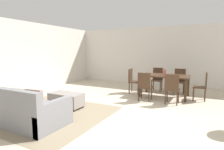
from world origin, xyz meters
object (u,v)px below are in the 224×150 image
at_px(dining_chair_near_left, 145,85).
at_px(dining_chair_far_right, 180,79).
at_px(couch, 21,110).
at_px(dining_table, 164,78).
at_px(ottoman_table, 66,99).
at_px(dining_chair_head_east, 203,85).
at_px(vase_centerpiece, 164,72).
at_px(dining_chair_near_right, 172,87).
at_px(dining_chair_head_west, 133,79).
at_px(dining_chair_far_left, 157,78).

bearing_deg(dining_chair_near_left, dining_chair_far_right, 64.20).
relative_size(couch, dining_table, 1.25).
relative_size(couch, dining_chair_near_left, 2.21).
bearing_deg(ottoman_table, dining_chair_head_east, 37.67).
xyz_separation_m(couch, vase_centerpiece, (2.32, 3.90, 0.57)).
bearing_deg(dining_chair_far_right, dining_chair_near_left, -115.80).
bearing_deg(dining_chair_near_right, dining_chair_far_right, 90.27).
xyz_separation_m(couch, dining_chair_near_left, (1.89, 3.05, 0.23)).
relative_size(dining_chair_near_right, dining_chair_head_east, 1.00).
bearing_deg(dining_chair_near_left, couch, -121.80).
bearing_deg(dining_chair_head_west, ottoman_table, -111.21).
relative_size(dining_chair_far_left, dining_chair_far_right, 1.00).
height_order(couch, vase_centerpiece, vase_centerpiece).
bearing_deg(ottoman_table, dining_chair_near_left, 44.10).
bearing_deg(dining_chair_far_right, dining_table, -115.65).
xyz_separation_m(dining_table, dining_chair_far_right, (0.40, 0.84, -0.15)).
relative_size(dining_chair_near_right, dining_chair_head_west, 1.00).
height_order(couch, dining_table, couch).
bearing_deg(dining_chair_head_east, dining_table, -178.35).
xyz_separation_m(ottoman_table, dining_chair_near_right, (2.60, 1.70, 0.28)).
xyz_separation_m(dining_chair_near_left, dining_chair_far_right, (0.84, 1.73, 0.00)).
bearing_deg(dining_chair_head_west, dining_chair_near_left, -50.41).
bearing_deg(couch, dining_chair_near_left, 58.20).
distance_m(dining_table, dining_chair_head_east, 1.22).
bearing_deg(dining_chair_head_west, couch, -106.13).
bearing_deg(dining_table, dining_chair_head_east, 1.65).
distance_m(ottoman_table, dining_chair_far_right, 4.31).
bearing_deg(dining_table, couch, -120.53).
distance_m(dining_chair_near_right, vase_centerpiece, 1.01).
bearing_deg(dining_chair_head_east, dining_chair_far_right, 135.35).
bearing_deg(dining_chair_far_left, dining_chair_head_west, -130.77).
distance_m(couch, dining_chair_near_left, 3.60).
bearing_deg(dining_chair_near_left, dining_table, 64.05).
height_order(dining_chair_near_left, dining_chair_head_west, same).
height_order(couch, dining_chair_near_left, dining_chair_near_left).
distance_m(couch, dining_chair_near_right, 4.10).
bearing_deg(dining_chair_head_west, dining_table, -0.59).
bearing_deg(dining_table, dining_chair_far_left, 117.63).
distance_m(dining_chair_near_left, dining_chair_near_right, 0.84).
xyz_separation_m(couch, dining_chair_head_east, (3.54, 3.98, 0.23)).
height_order(dining_chair_far_left, dining_chair_head_east, same).
height_order(dining_chair_far_left, vase_centerpiece, vase_centerpiece).
bearing_deg(couch, vase_centerpiece, 59.23).
xyz_separation_m(dining_table, dining_chair_head_east, (1.21, 0.04, -0.15)).
bearing_deg(vase_centerpiece, dining_chair_near_right, -64.35).
xyz_separation_m(dining_chair_near_left, dining_chair_head_east, (1.65, 0.93, 0.00)).
bearing_deg(dining_table, dining_chair_head_west, 179.41).
relative_size(ottoman_table, dining_table, 0.59).
bearing_deg(dining_chair_near_left, ottoman_table, -135.90).
height_order(dining_chair_near_right, dining_chair_far_left, same).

